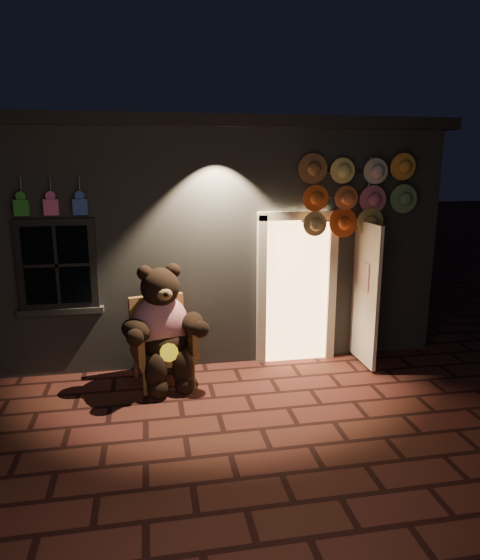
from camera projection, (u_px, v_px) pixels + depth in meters
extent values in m
plane|color=#592622|center=(219.00, 414.00, 5.79)|extent=(60.00, 60.00, 0.00)
cube|color=slate|center=(187.00, 229.00, 9.24)|extent=(7.00, 5.00, 3.30)
cube|color=black|center=(185.00, 132.00, 8.85)|extent=(7.30, 5.30, 0.16)
cube|color=black|center=(57.00, 265.00, 6.50)|extent=(1.00, 0.10, 1.20)
cube|color=black|center=(57.00, 265.00, 6.47)|extent=(0.82, 0.06, 1.02)
cube|color=slate|center=(61.00, 311.00, 6.64)|extent=(1.10, 0.14, 0.08)
cube|color=#E5A667|center=(296.00, 290.00, 7.20)|extent=(0.92, 0.10, 2.10)
cube|color=beige|center=(261.00, 292.00, 7.07)|extent=(0.12, 0.12, 2.20)
cube|color=beige|center=(331.00, 289.00, 7.26)|extent=(0.12, 0.12, 2.20)
cube|color=beige|center=(299.00, 216.00, 6.92)|extent=(1.16, 0.12, 0.12)
cube|color=beige|center=(365.00, 294.00, 7.00)|extent=(0.05, 0.80, 2.00)
cube|color=green|center=(22.00, 208.00, 6.19)|extent=(0.18, 0.07, 0.20)
cylinder|color=#59595E|center=(21.00, 187.00, 6.19)|extent=(0.02, 0.02, 0.25)
cube|color=pink|center=(51.00, 207.00, 6.25)|extent=(0.18, 0.07, 0.20)
cylinder|color=#59595E|center=(50.00, 187.00, 6.25)|extent=(0.02, 0.02, 0.25)
cube|color=#334FB4|center=(80.00, 207.00, 6.31)|extent=(0.18, 0.07, 0.20)
cylinder|color=#59595E|center=(79.00, 187.00, 6.31)|extent=(0.02, 0.02, 0.25)
cube|color=#A27C3F|center=(163.00, 355.00, 6.55)|extent=(0.86, 0.82, 0.10)
cube|color=#A27C3F|center=(157.00, 321.00, 6.75)|extent=(0.73, 0.23, 0.73)
cube|color=#A27C3F|center=(137.00, 344.00, 6.35)|extent=(0.21, 0.63, 0.42)
cube|color=#A27C3F|center=(189.00, 337.00, 6.61)|extent=(0.21, 0.63, 0.42)
cylinder|color=#A27C3F|center=(145.00, 383.00, 6.22)|extent=(0.05, 0.05, 0.33)
cylinder|color=#A27C3F|center=(193.00, 375.00, 6.45)|extent=(0.05, 0.05, 0.33)
cylinder|color=#A27C3F|center=(136.00, 366.00, 6.74)|extent=(0.05, 0.05, 0.33)
cylinder|color=#A27C3F|center=(181.00, 359.00, 6.98)|extent=(0.05, 0.05, 0.33)
ellipsoid|color=red|center=(161.00, 324.00, 6.50)|extent=(0.84, 0.73, 0.77)
ellipsoid|color=black|center=(163.00, 342.00, 6.48)|extent=(0.70, 0.63, 0.36)
sphere|color=black|center=(160.00, 287.00, 6.34)|extent=(0.59, 0.59, 0.50)
sphere|color=black|center=(145.00, 273.00, 6.25)|extent=(0.19, 0.19, 0.19)
sphere|color=black|center=(173.00, 270.00, 6.39)|extent=(0.19, 0.19, 0.19)
ellipsoid|color=olive|center=(165.00, 295.00, 6.14)|extent=(0.22, 0.17, 0.16)
ellipsoid|color=black|center=(136.00, 330.00, 6.14)|extent=(0.51, 0.58, 0.28)
ellipsoid|color=black|center=(193.00, 323.00, 6.42)|extent=(0.35, 0.54, 0.28)
ellipsoid|color=black|center=(156.00, 372.00, 6.18)|extent=(0.28, 0.28, 0.48)
ellipsoid|color=black|center=(183.00, 368.00, 6.31)|extent=(0.28, 0.28, 0.48)
sphere|color=black|center=(158.00, 389.00, 6.17)|extent=(0.26, 0.26, 0.26)
sphere|color=black|center=(185.00, 384.00, 6.29)|extent=(0.26, 0.26, 0.26)
cylinder|color=yellow|center=(169.00, 352.00, 6.19)|extent=(0.25, 0.14, 0.23)
cylinder|color=#59595E|center=(365.00, 261.00, 7.19)|extent=(0.04, 0.04, 2.92)
cylinder|color=#59595E|center=(348.00, 173.00, 6.83)|extent=(1.30, 0.03, 0.03)
cylinder|color=#59595E|center=(347.00, 197.00, 6.90)|extent=(1.30, 0.03, 0.03)
cylinder|color=#59595E|center=(346.00, 221.00, 6.98)|extent=(1.30, 0.03, 0.03)
cylinder|color=brown|center=(314.00, 169.00, 6.67)|extent=(0.37, 0.11, 0.37)
cylinder|color=#F2E677|center=(345.00, 169.00, 6.72)|extent=(0.37, 0.11, 0.37)
cylinder|color=beige|center=(376.00, 169.00, 6.77)|extent=(0.37, 0.11, 0.37)
cylinder|color=orange|center=(404.00, 169.00, 6.90)|extent=(0.37, 0.11, 0.37)
cylinder|color=orange|center=(314.00, 198.00, 6.73)|extent=(0.37, 0.11, 0.37)
cylinder|color=#C5653A|center=(345.00, 198.00, 6.77)|extent=(0.37, 0.11, 0.37)
cylinder|color=#C7677C|center=(373.00, 197.00, 6.91)|extent=(0.37, 0.11, 0.37)
cylinder|color=#67955B|center=(403.00, 197.00, 6.96)|extent=(0.37, 0.11, 0.37)
cylinder|color=tan|center=(313.00, 226.00, 6.78)|extent=(0.37, 0.11, 0.37)
cylinder|color=#C14A1C|center=(342.00, 225.00, 6.92)|extent=(0.37, 0.11, 0.37)
cylinder|color=#A28F4B|center=(372.00, 225.00, 6.97)|extent=(0.37, 0.11, 0.37)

